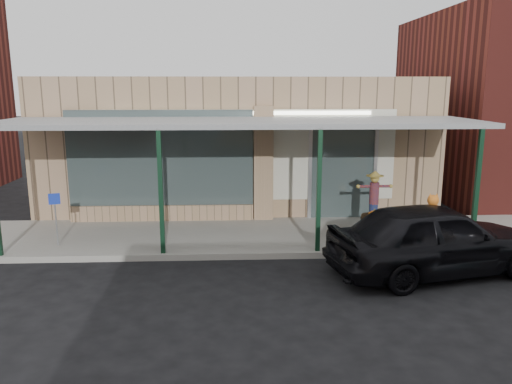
{
  "coord_description": "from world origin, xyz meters",
  "views": [
    {
      "loc": [
        -0.15,
        -8.96,
        3.94
      ],
      "look_at": [
        0.38,
        2.6,
        1.48
      ],
      "focal_mm": 35.0,
      "sensor_mm": 36.0,
      "label": 1
    }
  ],
  "objects_px": {
    "barrel_scarecrow": "(373,210)",
    "barrel_pumpkin": "(374,226)",
    "handicap_sign": "(55,212)",
    "parked_sedan": "(436,238)"
  },
  "relations": [
    {
      "from": "barrel_scarecrow",
      "to": "barrel_pumpkin",
      "type": "distance_m",
      "value": 0.56
    },
    {
      "from": "barrel_scarecrow",
      "to": "handicap_sign",
      "type": "relative_size",
      "value": 1.26
    },
    {
      "from": "barrel_scarecrow",
      "to": "parked_sedan",
      "type": "relative_size",
      "value": 0.33
    },
    {
      "from": "barrel_scarecrow",
      "to": "parked_sedan",
      "type": "bearing_deg",
      "value": -97.55
    },
    {
      "from": "barrel_scarecrow",
      "to": "parked_sedan",
      "type": "xyz_separation_m",
      "value": [
        0.54,
        -2.81,
        0.09
      ]
    },
    {
      "from": "barrel_pumpkin",
      "to": "handicap_sign",
      "type": "bearing_deg",
      "value": -176.77
    },
    {
      "from": "barrel_pumpkin",
      "to": "handicap_sign",
      "type": "xyz_separation_m",
      "value": [
        -7.9,
        -0.45,
        0.58
      ]
    },
    {
      "from": "barrel_scarecrow",
      "to": "barrel_pumpkin",
      "type": "height_order",
      "value": "barrel_scarecrow"
    },
    {
      "from": "barrel_scarecrow",
      "to": "handicap_sign",
      "type": "bearing_deg",
      "value": 168.0
    },
    {
      "from": "handicap_sign",
      "to": "barrel_scarecrow",
      "type": "bearing_deg",
      "value": -10.76
    }
  ]
}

